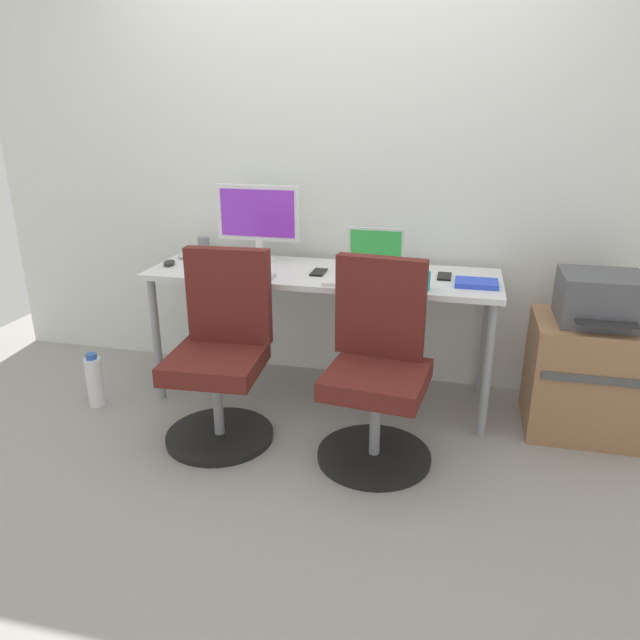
% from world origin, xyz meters
% --- Properties ---
extents(ground_plane, '(5.28, 5.28, 0.00)m').
position_xyz_m(ground_plane, '(0.00, 0.00, 0.00)').
color(ground_plane, gray).
extents(back_wall, '(4.40, 0.04, 2.60)m').
position_xyz_m(back_wall, '(0.00, 0.37, 1.30)').
color(back_wall, silver).
rests_on(back_wall, ground).
extents(desk, '(1.89, 0.58, 0.74)m').
position_xyz_m(desk, '(0.00, 0.00, 0.67)').
color(desk, silver).
rests_on(desk, ground).
extents(office_chair_left, '(0.54, 0.54, 0.94)m').
position_xyz_m(office_chair_left, '(-0.39, -0.52, 0.42)').
color(office_chair_left, black).
rests_on(office_chair_left, ground).
extents(office_chair_right, '(0.54, 0.54, 0.94)m').
position_xyz_m(office_chair_right, '(0.39, -0.52, 0.42)').
color(office_chair_right, black).
rests_on(office_chair_right, ground).
extents(side_cabinet, '(0.57, 0.47, 0.59)m').
position_xyz_m(side_cabinet, '(1.39, -0.05, 0.30)').
color(side_cabinet, '#996B47').
rests_on(side_cabinet, ground).
extents(printer, '(0.38, 0.40, 0.24)m').
position_xyz_m(printer, '(1.39, -0.05, 0.71)').
color(printer, '#515156').
rests_on(printer, side_cabinet).
extents(water_bottle_on_floor, '(0.09, 0.09, 0.31)m').
position_xyz_m(water_bottle_on_floor, '(-1.20, -0.41, 0.15)').
color(water_bottle_on_floor, white).
rests_on(water_bottle_on_floor, ground).
extents(desktop_monitor, '(0.48, 0.18, 0.43)m').
position_xyz_m(desktop_monitor, '(-0.41, 0.15, 0.99)').
color(desktop_monitor, silver).
rests_on(desktop_monitor, desk).
extents(open_laptop, '(0.31, 0.26, 0.23)m').
position_xyz_m(open_laptop, '(0.27, 0.08, 0.80)').
color(open_laptop, silver).
rests_on(open_laptop, desk).
extents(keyboard_by_monitor, '(0.34, 0.12, 0.02)m').
position_xyz_m(keyboard_by_monitor, '(-0.38, -0.21, 0.75)').
color(keyboard_by_monitor, '#B7B7B7').
rests_on(keyboard_by_monitor, desk).
extents(keyboard_by_laptop, '(0.34, 0.12, 0.02)m').
position_xyz_m(keyboard_by_laptop, '(0.23, -0.21, 0.75)').
color(keyboard_by_laptop, silver).
rests_on(keyboard_by_laptop, desk).
extents(mouse_by_monitor, '(0.06, 0.10, 0.03)m').
position_xyz_m(mouse_by_monitor, '(-0.86, -0.07, 0.76)').
color(mouse_by_monitor, '#2D2D2D').
rests_on(mouse_by_monitor, desk).
extents(mouse_by_laptop, '(0.06, 0.10, 0.03)m').
position_xyz_m(mouse_by_laptop, '(-0.87, 0.11, 0.76)').
color(mouse_by_laptop, '#B7B7B7').
rests_on(mouse_by_laptop, desk).
extents(coffee_mug, '(0.08, 0.08, 0.09)m').
position_xyz_m(coffee_mug, '(0.55, -0.21, 0.79)').
color(coffee_mug, teal).
rests_on(coffee_mug, desk).
extents(pen_cup, '(0.07, 0.07, 0.10)m').
position_xyz_m(pen_cup, '(-0.79, 0.23, 0.79)').
color(pen_cup, slate).
rests_on(pen_cup, desk).
extents(phone_near_monitor, '(0.07, 0.14, 0.01)m').
position_xyz_m(phone_near_monitor, '(-0.01, -0.03, 0.75)').
color(phone_near_monitor, black).
rests_on(phone_near_monitor, desk).
extents(phone_near_laptop, '(0.07, 0.14, 0.01)m').
position_xyz_m(phone_near_laptop, '(0.65, 0.04, 0.75)').
color(phone_near_laptop, black).
rests_on(phone_near_laptop, desk).
extents(notebook, '(0.21, 0.15, 0.03)m').
position_xyz_m(notebook, '(0.81, -0.08, 0.76)').
color(notebook, blue).
rests_on(notebook, desk).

